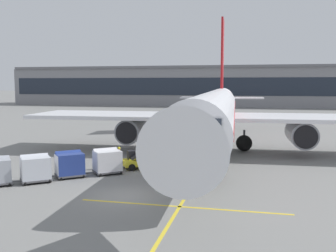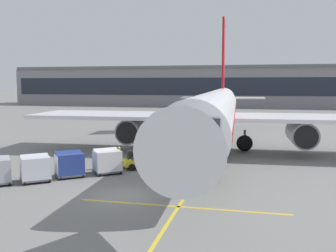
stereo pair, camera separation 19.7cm
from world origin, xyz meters
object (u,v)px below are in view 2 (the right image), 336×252
at_px(belt_loader, 146,157).
at_px(baggage_cart_second, 69,164).
at_px(ground_crew_by_carts, 109,157).
at_px(safety_cone_engine_keepout, 144,155).
at_px(parked_airplane, 215,112).
at_px(ground_crew_by_loader, 119,156).
at_px(baggage_cart_third, 35,168).
at_px(safety_cone_wingtip, 163,150).
at_px(baggage_cart_lead, 107,161).

xyz_separation_m(belt_loader, baggage_cart_second, (-4.60, -4.34, 0.08)).
height_order(belt_loader, baggage_cart_second, belt_loader).
height_order(baggage_cart_second, ground_crew_by_carts, baggage_cart_second).
distance_m(belt_loader, ground_crew_by_carts, 3.00).
bearing_deg(safety_cone_engine_keepout, parked_airplane, 38.55).
xyz_separation_m(parked_airplane, ground_crew_by_loader, (-6.78, -9.02, -3.04)).
xyz_separation_m(parked_airplane, safety_cone_engine_keepout, (-5.93, -4.73, -3.70)).
height_order(belt_loader, baggage_cart_third, belt_loader).
height_order(belt_loader, safety_cone_wingtip, belt_loader).
distance_m(parked_airplane, safety_cone_engine_keepout, 8.44).
distance_m(parked_airplane, safety_cone_wingtip, 6.37).
height_order(safety_cone_engine_keepout, safety_cone_wingtip, safety_cone_engine_keepout).
distance_m(baggage_cart_third, ground_crew_by_carts, 6.12).
height_order(parked_airplane, safety_cone_engine_keepout, parked_airplane).
distance_m(baggage_cart_lead, ground_crew_by_loader, 2.07).
xyz_separation_m(parked_airplane, baggage_cart_third, (-10.94, -14.54, -3.04)).
distance_m(baggage_cart_second, ground_crew_by_loader, 4.47).
bearing_deg(baggage_cart_lead, safety_cone_engine_keepout, 80.49).
distance_m(belt_loader, ground_crew_by_loader, 2.21).
xyz_separation_m(baggage_cart_second, baggage_cart_third, (-1.66, -1.81, 0.00)).
xyz_separation_m(ground_crew_by_carts, safety_cone_engine_keepout, (1.51, 4.79, -0.66)).
relative_size(baggage_cart_lead, safety_cone_wingtip, 3.99).
bearing_deg(safety_cone_engine_keepout, ground_crew_by_carts, -107.50).
relative_size(ground_crew_by_carts, safety_cone_wingtip, 2.66).
relative_size(safety_cone_engine_keepout, safety_cone_wingtip, 1.07).
height_order(belt_loader, ground_crew_by_carts, belt_loader).
height_order(parked_airplane, baggage_cart_second, parked_airplane).
distance_m(ground_crew_by_carts, safety_cone_engine_keepout, 5.07).
relative_size(belt_loader, ground_crew_by_carts, 2.85).
height_order(baggage_cart_second, safety_cone_wingtip, baggage_cart_second).
relative_size(belt_loader, baggage_cart_lead, 1.90).
bearing_deg(baggage_cart_third, ground_crew_by_loader, 53.04).
bearing_deg(safety_cone_wingtip, parked_airplane, 19.36).
bearing_deg(baggage_cart_lead, safety_cone_wingtip, 77.24).
xyz_separation_m(baggage_cart_third, safety_cone_engine_keepout, (5.01, 9.81, -0.66)).
height_order(baggage_cart_lead, safety_cone_wingtip, baggage_cart_lead).
bearing_deg(belt_loader, baggage_cart_third, -135.52).
bearing_deg(belt_loader, baggage_cart_lead, -130.79).
bearing_deg(parked_airplane, baggage_cart_lead, -122.28).
height_order(parked_airplane, ground_crew_by_loader, parked_airplane).
relative_size(baggage_cart_second, ground_crew_by_loader, 1.50).
relative_size(belt_loader, safety_cone_wingtip, 7.58).
distance_m(baggage_cart_third, safety_cone_engine_keepout, 11.03).
bearing_deg(belt_loader, ground_crew_by_carts, -157.74).
bearing_deg(ground_crew_by_loader, safety_cone_engine_keepout, 78.79).
bearing_deg(baggage_cart_second, ground_crew_by_carts, 60.27).
distance_m(baggage_cart_second, baggage_cart_third, 2.46).
bearing_deg(ground_crew_by_carts, safety_cone_wingtip, 71.79).
relative_size(baggage_cart_third, safety_cone_wingtip, 3.99).
distance_m(parked_airplane, baggage_cart_second, 16.04).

